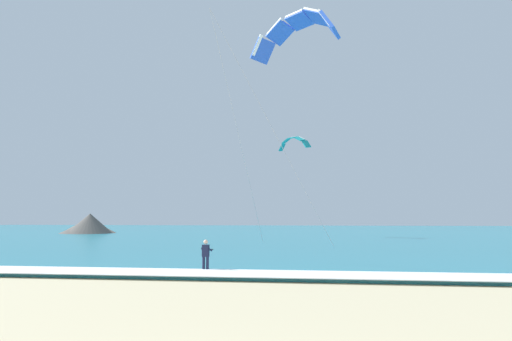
{
  "coord_description": "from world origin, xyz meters",
  "views": [
    {
      "loc": [
        0.9,
        -5.32,
        2.83
      ],
      "look_at": [
        -2.22,
        18.7,
        5.32
      ],
      "focal_mm": 31.69,
      "sensor_mm": 36.0,
      "label": 1
    }
  ],
  "objects": [
    {
      "name": "sea",
      "position": [
        0.0,
        74.7,
        0.1
      ],
      "size": [
        200.0,
        120.0,
        0.2
      ],
      "primitive_type": "cube",
      "color": "teal",
      "rests_on": "ground"
    },
    {
      "name": "surf_foam",
      "position": [
        0.0,
        15.7,
        0.22
      ],
      "size": [
        200.0,
        2.75,
        0.04
      ],
      "primitive_type": "cube",
      "color": "white",
      "rests_on": "sea"
    },
    {
      "name": "surfboard",
      "position": [
        -4.53,
        16.98,
        0.03
      ],
      "size": [
        0.55,
        1.43,
        0.09
      ],
      "color": "#239EC6",
      "rests_on": "ground"
    },
    {
      "name": "kitesurfer",
      "position": [
        -4.53,
        17.0,
        0.94
      ],
      "size": [
        0.55,
        0.54,
        1.69
      ],
      "color": "#191E38",
      "rests_on": "ground"
    },
    {
      "name": "kite_primary",
      "position": [
        -0.13,
        22.32,
        14.64
      ],
      "size": [
        7.13,
        7.29,
        14.52
      ],
      "color": "blue"
    },
    {
      "name": "kite_distant",
      "position": [
        -1.82,
        54.93,
        12.91
      ],
      "size": [
        4.53,
        3.67,
        1.85
      ],
      "color": "teal"
    },
    {
      "name": "headland_left",
      "position": [
        -35.57,
        64.02,
        1.24
      ],
      "size": [
        9.6,
        8.78,
        3.37
      ],
      "color": "#665B51",
      "rests_on": "ground"
    }
  ]
}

